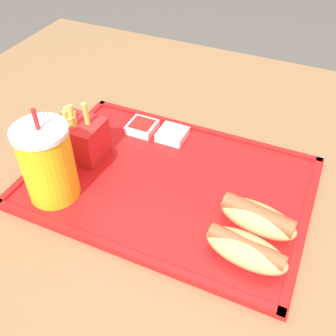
{
  "coord_description": "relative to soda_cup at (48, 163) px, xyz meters",
  "views": [
    {
      "loc": [
        -0.2,
        0.48,
        1.23
      ],
      "look_at": [
        0.0,
        0.03,
        0.78
      ],
      "focal_mm": 42.0,
      "sensor_mm": 36.0,
      "label": 1
    }
  ],
  "objects": [
    {
      "name": "dining_table",
      "position": [
        -0.16,
        -0.14,
        -0.45
      ],
      "size": [
        1.25,
        1.03,
        0.74
      ],
      "color": "brown",
      "rests_on": "ground_plane"
    },
    {
      "name": "hot_dog_far",
      "position": [
        -0.33,
        -0.0,
        -0.05
      ],
      "size": [
        0.13,
        0.07,
        0.04
      ],
      "color": "tan",
      "rests_on": "food_tray"
    },
    {
      "name": "food_tray",
      "position": [
        -0.16,
        -0.1,
        -0.07
      ],
      "size": [
        0.48,
        0.34,
        0.01
      ],
      "color": "red",
      "rests_on": "dining_table"
    },
    {
      "name": "soda_cup",
      "position": [
        0.0,
        0.0,
        0.0
      ],
      "size": [
        0.09,
        0.09,
        0.17
      ],
      "color": "gold",
      "rests_on": "food_tray"
    },
    {
      "name": "sauce_cup_mayo",
      "position": [
        -0.12,
        -0.22,
        -0.06
      ],
      "size": [
        0.05,
        0.05,
        0.02
      ],
      "color": "silver",
      "rests_on": "food_tray"
    },
    {
      "name": "sauce_cup_ketchup",
      "position": [
        -0.05,
        -0.22,
        -0.06
      ],
      "size": [
        0.05,
        0.05,
        0.02
      ],
      "color": "silver",
      "rests_on": "food_tray"
    },
    {
      "name": "hot_dog_near",
      "position": [
        -0.33,
        -0.07,
        -0.05
      ],
      "size": [
        0.13,
        0.07,
        0.04
      ],
      "color": "tan",
      "rests_on": "food_tray"
    },
    {
      "name": "fries_carton",
      "position": [
        0.02,
        -0.11,
        -0.03
      ],
      "size": [
        0.09,
        0.07,
        0.12
      ],
      "color": "red",
      "rests_on": "food_tray"
    }
  ]
}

